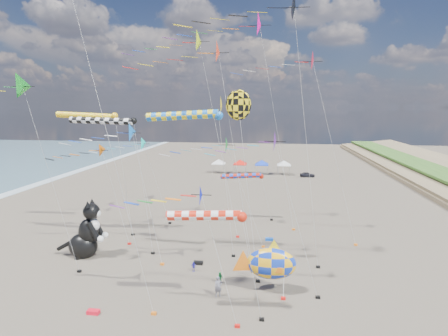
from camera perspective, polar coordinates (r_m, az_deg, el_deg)
delta_kite_0 at (r=34.16m, az=-17.72°, el=5.01°), size 10.35×1.93×13.85m
delta_kite_1 at (r=46.07m, az=-13.23°, el=3.57°), size 9.25×1.87×11.60m
delta_kite_2 at (r=33.18m, az=10.85°, el=23.77°), size 12.58×2.92×24.89m
delta_kite_3 at (r=38.88m, az=14.48°, el=16.44°), size 12.90×2.34×21.26m
delta_kite_5 at (r=26.75m, az=6.15°, el=3.66°), size 9.36×1.84×13.53m
delta_kite_6 at (r=40.57m, az=-4.74°, el=19.71°), size 12.73×2.59×23.65m
delta_kite_7 at (r=40.61m, az=-21.06°, el=2.13°), size 9.19×1.61×11.38m
delta_kite_8 at (r=31.40m, az=-4.26°, el=17.90°), size 12.06×2.09×20.94m
delta_kite_9 at (r=43.48m, az=5.90°, el=22.18°), size 15.13×3.02×26.19m
delta_kite_10 at (r=23.60m, az=-6.40°, el=-6.02°), size 8.74×1.63×9.94m
delta_kite_11 at (r=35.57m, az=-30.18°, el=11.06°), size 11.69×2.42×18.18m
delta_kite_12 at (r=37.08m, az=-0.78°, el=3.55°), size 10.66×1.94×12.38m
windsock_0 at (r=34.61m, az=-6.08°, el=8.45°), size 8.86×0.89×14.81m
windsock_1 at (r=46.99m, az=3.21°, el=-1.35°), size 7.13×0.68×6.40m
windsock_2 at (r=37.05m, az=-18.90°, el=7.17°), size 8.43×0.69×14.17m
windsock_3 at (r=24.54m, az=-2.40°, el=-7.88°), size 6.97×0.73×8.08m
windsock_4 at (r=43.34m, az=-21.10°, el=7.87°), size 8.57×0.75×14.57m
angelfish_kite at (r=30.74m, az=1.99°, el=10.02°), size 3.74×3.02×16.66m
cat_inflatable at (r=38.67m, az=-21.74°, el=-9.14°), size 4.60×2.51×6.02m
fish_inflatable at (r=29.84m, az=7.64°, el=-15.17°), size 5.43×2.25×4.61m
person_adult at (r=29.77m, az=-0.95°, el=-18.80°), size 0.73×0.62×1.70m
child_green at (r=31.85m, az=-0.63°, el=-17.48°), size 0.54×0.45×1.02m
child_blue at (r=33.97m, az=-5.00°, el=-15.74°), size 0.60×0.48×0.96m
kite_bag_0 at (r=41.37m, az=7.41°, el=-11.46°), size 0.90×0.44×0.30m
kite_bag_2 at (r=29.67m, az=-20.56°, el=-21.14°), size 0.90×0.44×0.30m
kite_bag_3 at (r=35.43m, az=-4.22°, el=-15.19°), size 0.90×0.44×0.30m
tent_row at (r=80.31m, az=4.42°, el=1.24°), size 19.20×4.20×3.80m
parked_car at (r=79.07m, az=13.46°, el=-1.05°), size 3.32×1.60×1.09m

